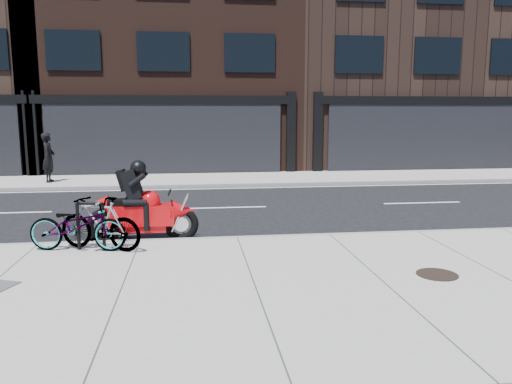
{
  "coord_description": "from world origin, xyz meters",
  "views": [
    {
      "loc": [
        -0.91,
        -12.15,
        2.73
      ],
      "look_at": [
        0.55,
        -0.82,
        0.9
      ],
      "focal_mm": 35.0,
      "sensor_mm": 36.0,
      "label": 1
    }
  ],
  "objects": [
    {
      "name": "ground",
      "position": [
        0.0,
        0.0,
        0.0
      ],
      "size": [
        120.0,
        120.0,
        0.0
      ],
      "primitive_type": "plane",
      "color": "black",
      "rests_on": "ground"
    },
    {
      "name": "manhole_cover",
      "position": [
        2.99,
        -4.83,
        0.14
      ],
      "size": [
        0.78,
        0.78,
        0.02
      ],
      "primitive_type": "cylinder",
      "rotation": [
        0.0,
        0.0,
        0.2
      ],
      "color": "black",
      "rests_on": "sidewalk_near"
    },
    {
      "name": "bike_rack",
      "position": [
        -2.84,
        -2.6,
        0.68
      ],
      "size": [
        0.55,
        0.17,
        0.94
      ],
      "rotation": [
        0.0,
        0.0,
        -0.23
      ],
      "color": "black",
      "rests_on": "sidewalk_near"
    },
    {
      "name": "sidewalk_near",
      "position": [
        0.0,
        -5.0,
        0.07
      ],
      "size": [
        60.0,
        6.0,
        0.13
      ],
      "primitive_type": "cube",
      "color": "gray",
      "rests_on": "ground"
    },
    {
      "name": "pedestrian",
      "position": [
        -6.24,
        7.29,
        1.06
      ],
      "size": [
        0.48,
        0.7,
        1.85
      ],
      "primitive_type": "imported",
      "rotation": [
        0.0,
        0.0,
        1.63
      ],
      "color": "black",
      "rests_on": "sidewalk_far"
    },
    {
      "name": "motorcycle",
      "position": [
        -1.87,
        -1.6,
        0.71
      ],
      "size": [
        2.35,
        0.54,
        1.76
      ],
      "rotation": [
        0.0,
        0.0,
        -0.02
      ],
      "color": "black",
      "rests_on": "ground"
    },
    {
      "name": "bicycle_front",
      "position": [
        -3.08,
        -2.6,
        0.62
      ],
      "size": [
        1.94,
        0.96,
        0.98
      ],
      "primitive_type": "imported",
      "rotation": [
        0.0,
        0.0,
        1.4
      ],
      "color": "gray",
      "rests_on": "sidewalk_near"
    },
    {
      "name": "building_center",
      "position": [
        -2.0,
        14.5,
        7.25
      ],
      "size": [
        12.0,
        10.0,
        14.5
      ],
      "primitive_type": "cube",
      "color": "black",
      "rests_on": "ground"
    },
    {
      "name": "bicycle_rear",
      "position": [
        -2.67,
        -2.6,
        0.65
      ],
      "size": [
        1.78,
        1.15,
        1.04
      ],
      "primitive_type": "imported",
      "rotation": [
        0.0,
        0.0,
        4.29
      ],
      "color": "gray",
      "rests_on": "sidewalk_near"
    },
    {
      "name": "sidewalk_far",
      "position": [
        0.0,
        7.75,
        0.07
      ],
      "size": [
        60.0,
        3.5,
        0.13
      ],
      "primitive_type": "cube",
      "color": "gray",
      "rests_on": "ground"
    },
    {
      "name": "building_mideast",
      "position": [
        10.0,
        14.5,
        6.25
      ],
      "size": [
        12.0,
        10.0,
        12.5
      ],
      "primitive_type": "cube",
      "color": "black",
      "rests_on": "ground"
    }
  ]
}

